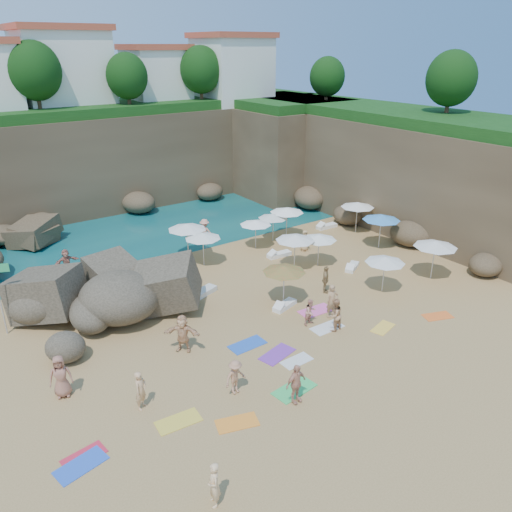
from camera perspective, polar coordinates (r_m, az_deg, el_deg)
ground at (r=26.99m, az=0.21°, el=-6.92°), size 120.00×120.00×0.00m
seawater at (r=52.63m, az=-19.23°, el=6.94°), size 120.00×120.00×0.00m
cliff_back at (r=47.66m, az=-15.72°, el=10.74°), size 44.00×8.00×8.00m
cliff_right at (r=43.37m, az=14.91°, el=9.67°), size 8.00×30.00×8.00m
cliff_corner at (r=50.48m, az=2.85°, el=12.21°), size 10.00×12.00×8.00m
clifftop_buildings at (r=47.83m, az=-15.92°, el=19.56°), size 28.48×9.48×7.00m
clifftop_trees at (r=42.75m, az=-10.39°, el=19.73°), size 35.60×23.82×4.40m
rock_outcrop at (r=27.67m, az=-16.47°, el=-7.16°), size 8.39×7.41×2.79m
flag_pole at (r=27.39m, az=-27.18°, el=-3.41°), size 0.74×0.28×3.85m
parasol_0 at (r=31.72m, az=4.49°, el=2.12°), size 2.52×2.52×2.38m
parasol_1 at (r=33.68m, az=-7.91°, el=3.35°), size 2.59×2.59×2.45m
parasol_2 at (r=37.12m, az=3.55°, el=5.27°), size 2.50×2.50×2.37m
parasol_3 at (r=35.09m, az=-0.05°, el=3.85°), size 2.24×2.24×2.11m
parasol_4 at (r=36.54m, az=1.97°, el=4.59°), size 2.21×2.21×2.09m
parasol_5 at (r=32.48m, az=-6.11°, el=2.32°), size 2.37×2.37×2.24m
parasol_6 at (r=27.44m, az=3.24°, el=-1.48°), size 2.43×2.43×2.29m
parasol_7 at (r=32.50m, az=7.23°, el=2.15°), size 2.29×2.29×2.16m
parasol_8 at (r=38.95m, az=11.54°, el=5.77°), size 2.55×2.55×2.41m
parasol_9 at (r=29.71m, az=14.55°, el=-0.42°), size 2.33×2.33×2.20m
parasol_10 at (r=36.15m, az=14.15°, el=4.31°), size 2.64×2.64×2.50m
parasol_11 at (r=32.24m, az=19.84°, el=1.31°), size 2.64×2.64×2.49m
lounger_0 at (r=29.27m, az=-6.14°, el=-4.18°), size 2.04×1.24×0.30m
lounger_1 at (r=34.35m, az=2.67°, el=0.16°), size 1.76×0.67×0.27m
lounger_2 at (r=40.10m, az=8.08°, el=3.38°), size 1.79×0.65×0.28m
lounger_3 at (r=27.84m, az=3.30°, el=-5.66°), size 1.71×0.99×0.25m
lounger_4 at (r=37.01m, az=5.60°, el=1.78°), size 1.62×1.08×0.24m
lounger_5 at (r=33.04m, az=10.93°, el=-1.24°), size 1.65×1.25×0.25m
towel_0 at (r=19.73m, az=-19.37°, el=-21.64°), size 1.90×1.23×0.03m
towel_2 at (r=20.31m, az=-2.17°, el=-18.51°), size 1.80×1.26×0.03m
towel_3 at (r=21.92m, az=4.40°, el=-14.95°), size 2.01×1.18×0.03m
towel_4 at (r=20.58m, az=-8.85°, el=-18.17°), size 1.79×1.00×0.03m
towel_5 at (r=26.24m, az=8.13°, el=-8.09°), size 1.75×0.90×0.03m
towel_6 at (r=23.97m, az=2.43°, el=-11.15°), size 1.98×1.33×0.03m
towel_7 at (r=20.02m, az=-19.07°, el=-20.82°), size 1.59×0.95×0.03m
towel_8 at (r=24.63m, az=-1.00°, el=-10.10°), size 1.84×0.95×0.03m
towel_9 at (r=27.70m, az=6.86°, el=-6.22°), size 1.96×1.06×0.03m
towel_10 at (r=28.70m, az=20.04°, el=-6.47°), size 1.74×1.28×0.03m
towel_12 at (r=26.78m, az=14.30°, el=-7.95°), size 1.60×1.09×0.03m
towel_13 at (r=23.59m, az=4.67°, el=-11.86°), size 1.51×0.78×0.03m
person_stand_0 at (r=20.97m, az=-13.04°, el=-14.72°), size 0.74×0.69×1.69m
person_stand_1 at (r=25.66m, az=8.98°, el=-6.67°), size 0.94×0.78×1.77m
person_stand_2 at (r=36.30m, az=-5.87°, el=2.76°), size 1.22×1.26×1.93m
person_stand_3 at (r=29.39m, az=7.96°, el=-2.67°), size 0.98×0.98×1.67m
person_stand_4 at (r=35.23m, az=5.59°, el=1.76°), size 0.84×0.69×1.50m
person_stand_5 at (r=33.67m, az=-20.83°, el=-0.61°), size 1.57×0.57×1.66m
person_stand_6 at (r=17.18m, az=-4.83°, el=-24.62°), size 0.54×0.68×1.62m
person_lie_0 at (r=21.58m, az=-2.35°, el=-14.93°), size 1.17×1.65×0.41m
person_lie_1 at (r=21.18m, az=4.52°, el=-15.84°), size 1.16×1.82×0.43m
person_lie_2 at (r=22.85m, az=-21.16°, el=-14.16°), size 1.43×2.07×0.50m
person_lie_3 at (r=24.34m, az=-8.29°, el=-10.16°), size 2.55×2.55×0.50m
person_lie_4 at (r=27.15m, az=8.60°, el=-6.48°), size 1.08×1.95×0.44m
person_lie_5 at (r=26.29m, az=6.21°, el=-7.28°), size 0.82×1.48×0.54m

